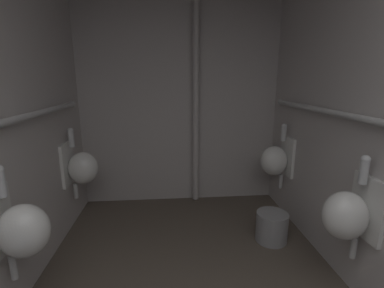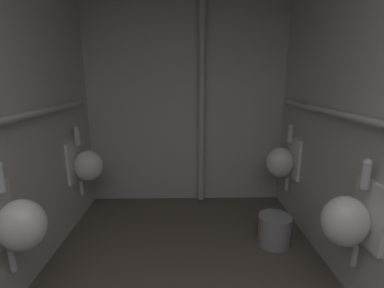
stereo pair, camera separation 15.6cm
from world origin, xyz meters
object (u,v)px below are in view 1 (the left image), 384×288
object	(u,v)px
urinal_left_far	(81,167)
urinal_right_far	(276,160)
standpipe_back_wall	(196,96)
urinal_right_mid	(348,214)
urinal_left_mid	(20,229)
waste_bin	(272,227)

from	to	relation	value
urinal_left_far	urinal_right_far	xyz separation A→B (m)	(2.11, 0.08, 0.00)
urinal_right_far	standpipe_back_wall	world-z (taller)	standpipe_back_wall
urinal_right_far	standpipe_back_wall	bearing A→B (deg)	154.20
urinal_right_mid	standpipe_back_wall	bearing A→B (deg)	117.24
urinal_left_mid	urinal_right_mid	xyz separation A→B (m)	(2.11, 0.01, 0.00)
urinal_left_far	urinal_right_far	size ratio (longest dim) A/B	1.00
urinal_right_mid	waste_bin	distance (m)	0.92
urinal_right_mid	urinal_left_far	bearing A→B (deg)	150.63
urinal_right_far	waste_bin	size ratio (longest dim) A/B	2.48
urinal_left_mid	standpipe_back_wall	xyz separation A→B (m)	(1.25, 1.70, 0.69)
urinal_left_mid	urinal_right_mid	size ratio (longest dim) A/B	1.00
urinal_left_mid	urinal_right_mid	world-z (taller)	same
urinal_right_far	standpipe_back_wall	size ratio (longest dim) A/B	0.28
urinal_left_mid	urinal_left_far	size ratio (longest dim) A/B	1.00
urinal_right_mid	urinal_right_far	world-z (taller)	same
urinal_right_far	waste_bin	distance (m)	0.78
standpipe_back_wall	waste_bin	xyz separation A→B (m)	(0.65, -0.96, -1.21)
urinal_right_mid	urinal_right_far	xyz separation A→B (m)	(0.00, 1.27, 0.00)
standpipe_back_wall	waste_bin	distance (m)	1.67
urinal_left_far	waste_bin	distance (m)	2.02
urinal_left_mid	urinal_right_far	distance (m)	2.47
urinal_left_far	urinal_right_mid	bearing A→B (deg)	-29.37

